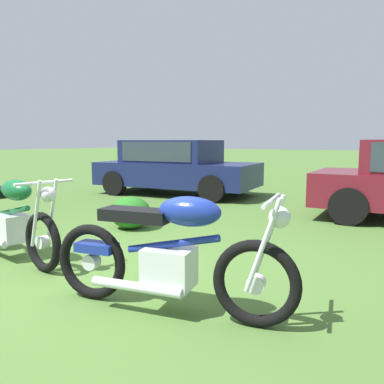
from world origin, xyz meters
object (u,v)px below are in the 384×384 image
object	(u,v)px
car_navy	(175,164)
shrub_low	(130,212)
motorcycle_green	(11,219)
motorcycle_blue	(169,254)

from	to	relation	value
car_navy	shrub_low	world-z (taller)	car_navy
motorcycle_green	motorcycle_blue	distance (m)	2.46
motorcycle_green	car_navy	bearing A→B (deg)	113.58
motorcycle_green	car_navy	world-z (taller)	car_navy
motorcycle_green	motorcycle_blue	world-z (taller)	same
motorcycle_green	car_navy	distance (m)	5.98
motorcycle_blue	shrub_low	xyz separation A→B (m)	(-2.45, 2.08, -0.23)
car_navy	motorcycle_green	bearing A→B (deg)	-80.35
car_navy	shrub_low	bearing A→B (deg)	-71.36
motorcycle_green	shrub_low	size ratio (longest dim) A/B	3.17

